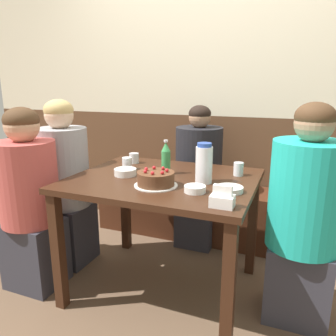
{
  "coord_description": "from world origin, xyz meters",
  "views": [
    {
      "loc": [
        0.74,
        -1.77,
        1.31
      ],
      "look_at": [
        0.01,
        0.05,
        0.81
      ],
      "focal_mm": 35.0,
      "sensor_mm": 36.0,
      "label": 1
    }
  ],
  "objects_px": {
    "person_teal_shirt": "(30,201)",
    "glass_shot_small": "(134,158)",
    "bench_seat": "(200,211)",
    "bowl_soup_white": "(230,189)",
    "person_grey_tee": "(65,185)",
    "bowl_rice_small": "(195,189)",
    "water_pitcher": "(204,164)",
    "soju_bottle": "(166,158)",
    "person_dark_striped": "(304,217)",
    "napkin_holder": "(222,199)",
    "glass_water_tall": "(238,169)",
    "birthday_cake": "(156,179)",
    "person_pale_blue_shirt": "(198,178)",
    "bowl_side_dish": "(125,172)",
    "glass_tumbler_short": "(127,163)"
  },
  "relations": [
    {
      "from": "person_grey_tee",
      "to": "bowl_rice_small",
      "type": "bearing_deg",
      "value": -13.61
    },
    {
      "from": "bench_seat",
      "to": "bowl_soup_white",
      "type": "distance_m",
      "value": 1.17
    },
    {
      "from": "glass_tumbler_short",
      "to": "person_pale_blue_shirt",
      "type": "height_order",
      "value": "person_pale_blue_shirt"
    },
    {
      "from": "bench_seat",
      "to": "napkin_holder",
      "type": "bearing_deg",
      "value": -69.46
    },
    {
      "from": "person_teal_shirt",
      "to": "glass_shot_small",
      "type": "bearing_deg",
      "value": 49.79
    },
    {
      "from": "glass_shot_small",
      "to": "bowl_soup_white",
      "type": "bearing_deg",
      "value": -27.02
    },
    {
      "from": "person_pale_blue_shirt",
      "to": "person_grey_tee",
      "type": "distance_m",
      "value": 1.05
    },
    {
      "from": "glass_tumbler_short",
      "to": "person_dark_striped",
      "type": "relative_size",
      "value": 0.07
    },
    {
      "from": "person_dark_striped",
      "to": "person_teal_shirt",
      "type": "bearing_deg",
      "value": 10.56
    },
    {
      "from": "glass_shot_small",
      "to": "person_grey_tee",
      "type": "bearing_deg",
      "value": -155.47
    },
    {
      "from": "bench_seat",
      "to": "person_pale_blue_shirt",
      "type": "distance_m",
      "value": 0.36
    },
    {
      "from": "glass_shot_small",
      "to": "person_pale_blue_shirt",
      "type": "height_order",
      "value": "person_pale_blue_shirt"
    },
    {
      "from": "soju_bottle",
      "to": "napkin_holder",
      "type": "bearing_deg",
      "value": -43.64
    },
    {
      "from": "glass_tumbler_short",
      "to": "birthday_cake",
      "type": "bearing_deg",
      "value": -38.99
    },
    {
      "from": "water_pitcher",
      "to": "person_teal_shirt",
      "type": "height_order",
      "value": "person_teal_shirt"
    },
    {
      "from": "bench_seat",
      "to": "person_grey_tee",
      "type": "height_order",
      "value": "person_grey_tee"
    },
    {
      "from": "bowl_soup_white",
      "to": "bowl_side_dish",
      "type": "height_order",
      "value": "bowl_side_dish"
    },
    {
      "from": "bowl_rice_small",
      "to": "bowl_side_dish",
      "type": "xyz_separation_m",
      "value": [
        -0.5,
        0.15,
        0.0
      ]
    },
    {
      "from": "bowl_soup_white",
      "to": "soju_bottle",
      "type": "bearing_deg",
      "value": 155.04
    },
    {
      "from": "napkin_holder",
      "to": "bowl_rice_small",
      "type": "xyz_separation_m",
      "value": [
        -0.18,
        0.16,
        -0.02
      ]
    },
    {
      "from": "bench_seat",
      "to": "napkin_holder",
      "type": "height_order",
      "value": "napkin_holder"
    },
    {
      "from": "bowl_rice_small",
      "to": "water_pitcher",
      "type": "bearing_deg",
      "value": 91.86
    },
    {
      "from": "birthday_cake",
      "to": "person_dark_striped",
      "type": "xyz_separation_m",
      "value": [
        0.79,
        0.2,
        -0.18
      ]
    },
    {
      "from": "water_pitcher",
      "to": "person_pale_blue_shirt",
      "type": "height_order",
      "value": "person_pale_blue_shirt"
    },
    {
      "from": "person_teal_shirt",
      "to": "person_grey_tee",
      "type": "relative_size",
      "value": 0.97
    },
    {
      "from": "water_pitcher",
      "to": "bowl_rice_small",
      "type": "xyz_separation_m",
      "value": [
        0.01,
        -0.19,
        -0.1
      ]
    },
    {
      "from": "bowl_soup_white",
      "to": "person_pale_blue_shirt",
      "type": "height_order",
      "value": "person_pale_blue_shirt"
    },
    {
      "from": "glass_water_tall",
      "to": "bowl_soup_white",
      "type": "bearing_deg",
      "value": -87.46
    },
    {
      "from": "bowl_rice_small",
      "to": "soju_bottle",
      "type": "bearing_deg",
      "value": 134.67
    },
    {
      "from": "birthday_cake",
      "to": "soju_bottle",
      "type": "bearing_deg",
      "value": 100.01
    },
    {
      "from": "water_pitcher",
      "to": "napkin_holder",
      "type": "distance_m",
      "value": 0.4
    },
    {
      "from": "soju_bottle",
      "to": "bowl_side_dish",
      "type": "distance_m",
      "value": 0.27
    },
    {
      "from": "bench_seat",
      "to": "person_dark_striped",
      "type": "relative_size",
      "value": 1.5
    },
    {
      "from": "soju_bottle",
      "to": "person_teal_shirt",
      "type": "height_order",
      "value": "person_teal_shirt"
    },
    {
      "from": "bowl_soup_white",
      "to": "napkin_holder",
      "type": "bearing_deg",
      "value": -86.91
    },
    {
      "from": "bench_seat",
      "to": "glass_tumbler_short",
      "type": "height_order",
      "value": "glass_tumbler_short"
    },
    {
      "from": "glass_shot_small",
      "to": "person_dark_striped",
      "type": "height_order",
      "value": "person_dark_striped"
    },
    {
      "from": "napkin_holder",
      "to": "person_teal_shirt",
      "type": "bearing_deg",
      "value": 176.43
    },
    {
      "from": "bowl_soup_white",
      "to": "glass_water_tall",
      "type": "xyz_separation_m",
      "value": [
        -0.02,
        0.34,
        0.03
      ]
    },
    {
      "from": "bowl_side_dish",
      "to": "person_grey_tee",
      "type": "height_order",
      "value": "person_grey_tee"
    },
    {
      "from": "birthday_cake",
      "to": "person_dark_striped",
      "type": "bearing_deg",
      "value": 14.29
    },
    {
      "from": "soju_bottle",
      "to": "person_dark_striped",
      "type": "height_order",
      "value": "person_dark_striped"
    },
    {
      "from": "birthday_cake",
      "to": "bowl_rice_small",
      "type": "distance_m",
      "value": 0.24
    },
    {
      "from": "bowl_rice_small",
      "to": "glass_shot_small",
      "type": "bearing_deg",
      "value": 142.19
    },
    {
      "from": "soju_bottle",
      "to": "person_dark_striped",
      "type": "relative_size",
      "value": 0.18
    },
    {
      "from": "person_dark_striped",
      "to": "bowl_rice_small",
      "type": "bearing_deg",
      "value": 22.23
    },
    {
      "from": "bowl_rice_small",
      "to": "person_grey_tee",
      "type": "bearing_deg",
      "value": 166.39
    },
    {
      "from": "birthday_cake",
      "to": "person_dark_striped",
      "type": "relative_size",
      "value": 0.2
    },
    {
      "from": "bowl_soup_white",
      "to": "bowl_rice_small",
      "type": "xyz_separation_m",
      "value": [
        -0.17,
        -0.08,
        0.0
      ]
    },
    {
      "from": "bench_seat",
      "to": "glass_water_tall",
      "type": "height_order",
      "value": "glass_water_tall"
    }
  ]
}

